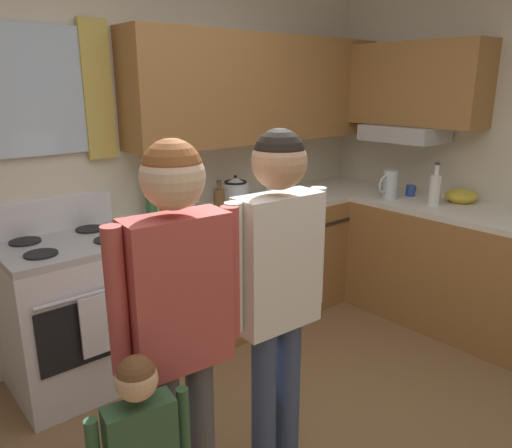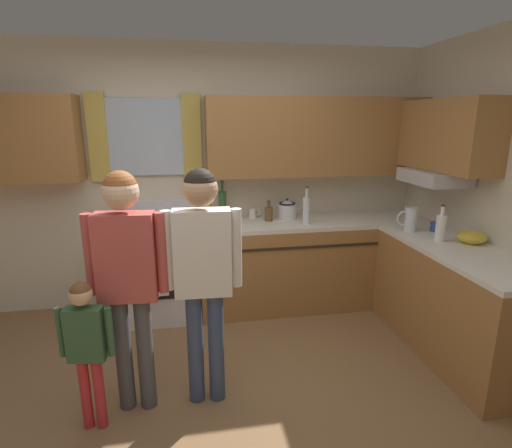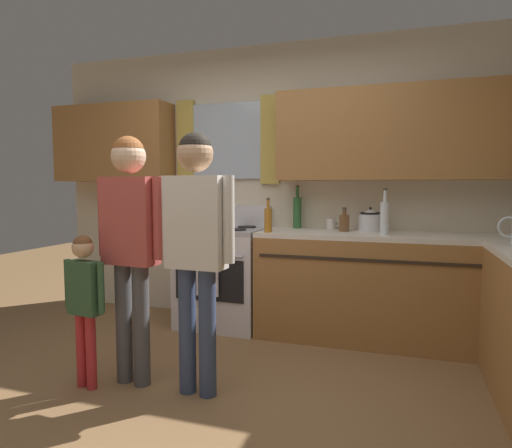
# 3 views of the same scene
# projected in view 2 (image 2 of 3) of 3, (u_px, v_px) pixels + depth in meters

# --- Properties ---
(ground_plane) EXTENTS (12.00, 12.00, 0.00)m
(ground_plane) POSITION_uv_depth(u_px,v_px,m) (217.00, 417.00, 2.60)
(ground_plane) COLOR olive
(back_wall_unit) EXTENTS (4.60, 0.42, 2.60)m
(back_wall_unit) POSITION_uv_depth(u_px,v_px,m) (204.00, 162.00, 3.96)
(back_wall_unit) COLOR beige
(back_wall_unit) RESTS_ON ground
(kitchen_counter_run) EXTENTS (2.33, 2.19, 0.90)m
(kitchen_counter_run) POSITION_uv_depth(u_px,v_px,m) (362.00, 275.00, 3.78)
(kitchen_counter_run) COLOR #9E6B38
(kitchen_counter_run) RESTS_ON ground
(stove_oven) EXTENTS (0.75, 0.67, 1.10)m
(stove_oven) POSITION_uv_depth(u_px,v_px,m) (159.00, 270.00, 3.88)
(stove_oven) COLOR silver
(stove_oven) RESTS_ON ground
(bottle_tall_clear) EXTENTS (0.07, 0.07, 0.37)m
(bottle_tall_clear) POSITION_uv_depth(u_px,v_px,m) (306.00, 210.00, 3.84)
(bottle_tall_clear) COLOR silver
(bottle_tall_clear) RESTS_ON kitchen_counter_run
(bottle_squat_brown) EXTENTS (0.08, 0.08, 0.21)m
(bottle_squat_brown) POSITION_uv_depth(u_px,v_px,m) (269.00, 213.00, 3.97)
(bottle_squat_brown) COLOR brown
(bottle_squat_brown) RESTS_ON kitchen_counter_run
(bottle_oil_amber) EXTENTS (0.06, 0.06, 0.29)m
(bottle_oil_amber) POSITION_uv_depth(u_px,v_px,m) (211.00, 219.00, 3.60)
(bottle_oil_amber) COLOR #B27223
(bottle_oil_amber) RESTS_ON kitchen_counter_run
(bottle_wine_green) EXTENTS (0.08, 0.08, 0.39)m
(bottle_wine_green) POSITION_uv_depth(u_px,v_px,m) (223.00, 204.00, 4.03)
(bottle_wine_green) COLOR #2D6633
(bottle_wine_green) RESTS_ON kitchen_counter_run
(bottle_milk_white) EXTENTS (0.08, 0.08, 0.31)m
(bottle_milk_white) POSITION_uv_depth(u_px,v_px,m) (441.00, 227.00, 3.29)
(bottle_milk_white) COLOR white
(bottle_milk_white) RESTS_ON kitchen_counter_run
(mug_ceramic_white) EXTENTS (0.13, 0.08, 0.09)m
(mug_ceramic_white) POSITION_uv_depth(u_px,v_px,m) (253.00, 213.00, 4.12)
(mug_ceramic_white) COLOR white
(mug_ceramic_white) RESTS_ON kitchen_counter_run
(mug_cobalt_blue) EXTENTS (0.11, 0.07, 0.08)m
(mug_cobalt_blue) POSITION_uv_depth(u_px,v_px,m) (435.00, 227.00, 3.60)
(mug_cobalt_blue) COLOR #2D479E
(mug_cobalt_blue) RESTS_ON kitchen_counter_run
(stovetop_kettle) EXTENTS (0.27, 0.20, 0.21)m
(stovetop_kettle) POSITION_uv_depth(u_px,v_px,m) (287.00, 209.00, 4.08)
(stovetop_kettle) COLOR silver
(stovetop_kettle) RESTS_ON kitchen_counter_run
(water_pitcher) EXTENTS (0.19, 0.11, 0.22)m
(water_pitcher) POSITION_uv_depth(u_px,v_px,m) (410.00, 219.00, 3.60)
(water_pitcher) COLOR silver
(water_pitcher) RESTS_ON kitchen_counter_run
(mixing_bowl) EXTENTS (0.23, 0.23, 0.10)m
(mixing_bowl) POSITION_uv_depth(u_px,v_px,m) (471.00, 237.00, 3.26)
(mixing_bowl) COLOR gold
(mixing_bowl) RESTS_ON kitchen_counter_run
(adult_holding_child) EXTENTS (0.50, 0.22, 1.60)m
(adult_holding_child) POSITION_uv_depth(u_px,v_px,m) (127.00, 266.00, 2.45)
(adult_holding_child) COLOR #4C4C51
(adult_holding_child) RESTS_ON ground
(adult_in_plaid) EXTENTS (0.50, 0.22, 1.60)m
(adult_in_plaid) POSITION_uv_depth(u_px,v_px,m) (203.00, 262.00, 2.53)
(adult_in_plaid) COLOR #38476B
(adult_in_plaid) RESTS_ON ground
(small_child) EXTENTS (0.33, 0.13, 0.98)m
(small_child) POSITION_uv_depth(u_px,v_px,m) (86.00, 339.00, 2.37)
(small_child) COLOR red
(small_child) RESTS_ON ground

